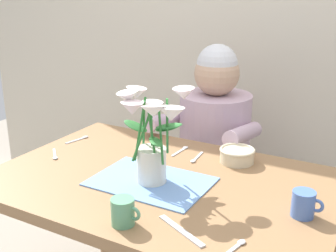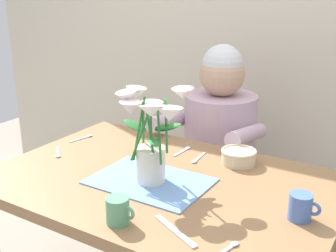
# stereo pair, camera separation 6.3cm
# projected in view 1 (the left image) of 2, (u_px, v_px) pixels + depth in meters

# --- Properties ---
(wood_panel_backdrop) EXTENTS (4.00, 0.10, 2.50)m
(wood_panel_backdrop) POSITION_uv_depth(u_px,v_px,m) (263.00, 13.00, 2.21)
(wood_panel_backdrop) COLOR beige
(wood_panel_backdrop) RESTS_ON ground_plane
(dining_table) EXTENTS (1.20, 0.80, 0.74)m
(dining_table) POSITION_uv_depth(u_px,v_px,m) (162.00, 203.00, 1.54)
(dining_table) COLOR olive
(dining_table) RESTS_ON ground_plane
(seated_person) EXTENTS (0.45, 0.47, 1.14)m
(seated_person) POSITION_uv_depth(u_px,v_px,m) (213.00, 161.00, 2.10)
(seated_person) COLOR #4C4C56
(seated_person) RESTS_ON ground_plane
(striped_placemat) EXTENTS (0.40, 0.28, 0.00)m
(striped_placemat) POSITION_uv_depth(u_px,v_px,m) (151.00, 181.00, 1.48)
(striped_placemat) COLOR #6B93D1
(striped_placemat) RESTS_ON dining_table
(flower_vase) EXTENTS (0.26, 0.23, 0.33)m
(flower_vase) POSITION_uv_depth(u_px,v_px,m) (152.00, 132.00, 1.41)
(flower_vase) COLOR silver
(flower_vase) RESTS_ON dining_table
(ceramic_bowl) EXTENTS (0.14, 0.14, 0.06)m
(ceramic_bowl) POSITION_uv_depth(u_px,v_px,m) (237.00, 155.00, 1.63)
(ceramic_bowl) COLOR beige
(ceramic_bowl) RESTS_ON dining_table
(dinner_knife) EXTENTS (0.18, 0.10, 0.00)m
(dinner_knife) POSITION_uv_depth(u_px,v_px,m) (181.00, 231.00, 1.18)
(dinner_knife) COLOR silver
(dinner_knife) RESTS_ON dining_table
(coffee_cup) EXTENTS (0.09, 0.07, 0.08)m
(coffee_cup) POSITION_uv_depth(u_px,v_px,m) (123.00, 212.00, 1.21)
(coffee_cup) COLOR #569970
(coffee_cup) RESTS_ON dining_table
(ceramic_mug) EXTENTS (0.09, 0.07, 0.08)m
(ceramic_mug) POSITION_uv_depth(u_px,v_px,m) (304.00, 204.00, 1.25)
(ceramic_mug) COLOR #476BB7
(ceramic_mug) RESTS_ON dining_table
(spoon_0) EXTENTS (0.03, 0.12, 0.01)m
(spoon_0) POSITION_uv_depth(u_px,v_px,m) (195.00, 159.00, 1.67)
(spoon_0) COLOR silver
(spoon_0) RESTS_ON dining_table
(spoon_1) EXTENTS (0.04, 0.12, 0.01)m
(spoon_1) POSITION_uv_depth(u_px,v_px,m) (236.00, 247.00, 1.11)
(spoon_1) COLOR silver
(spoon_1) RESTS_ON dining_table
(spoon_2) EXTENTS (0.02, 0.12, 0.01)m
(spoon_2) POSITION_uv_depth(u_px,v_px,m) (182.00, 150.00, 1.76)
(spoon_2) COLOR silver
(spoon_2) RESTS_ON dining_table
(spoon_3) EXTENTS (0.04, 0.12, 0.01)m
(spoon_3) POSITION_uv_depth(u_px,v_px,m) (81.00, 139.00, 1.88)
(spoon_3) COLOR silver
(spoon_3) RESTS_ON dining_table
(spoon_4) EXTENTS (0.10, 0.09, 0.01)m
(spoon_4) POSITION_uv_depth(u_px,v_px,m) (55.00, 156.00, 1.70)
(spoon_4) COLOR silver
(spoon_4) RESTS_ON dining_table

